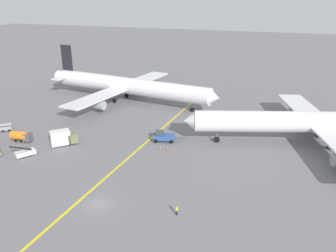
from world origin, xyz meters
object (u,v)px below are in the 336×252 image
(gse_fuel_bowser_stubby, at_px, (22,136))
(gse_baggage_cart_trailing, at_px, (6,128))
(gse_belt_loader_portside, at_px, (25,153))
(airliner_being_pushed, at_px, (313,123))
(airliner_at_gate_left, at_px, (128,86))
(ground_crew_marshaller_foreground, at_px, (177,210))
(pushback_tug, at_px, (163,136))
(traffic_cone_nose_right, at_px, (167,149))
(gse_catering_truck_tall, at_px, (63,138))
(traffic_cone_nose_left, at_px, (160,148))

(gse_fuel_bowser_stubby, xyz_separation_m, gse_baggage_cart_trailing, (-8.51, 3.79, -0.47))
(gse_belt_loader_portside, xyz_separation_m, gse_fuel_bowser_stubby, (-6.40, 6.09, 0.51))
(airliner_being_pushed, bearing_deg, gse_fuel_bowser_stubby, -160.26)
(gse_baggage_cart_trailing, bearing_deg, airliner_at_gate_left, 63.15)
(gse_fuel_bowser_stubby, relative_size, ground_crew_marshaller_foreground, 3.08)
(pushback_tug, bearing_deg, traffic_cone_nose_right, -58.32)
(airliner_at_gate_left, height_order, ground_crew_marshaller_foreground, airliner_at_gate_left)
(gse_catering_truck_tall, bearing_deg, airliner_being_pushed, 21.59)
(airliner_being_pushed, relative_size, gse_belt_loader_portside, 11.53)
(gse_baggage_cart_trailing, height_order, traffic_cone_nose_left, gse_baggage_cart_trailing)
(traffic_cone_nose_right, bearing_deg, airliner_being_pushed, 26.94)
(gse_baggage_cart_trailing, bearing_deg, gse_belt_loader_portside, -33.54)
(gse_catering_truck_tall, xyz_separation_m, gse_baggage_cart_trailing, (-18.88, 2.00, -0.90))
(airliner_being_pushed, distance_m, gse_catering_truck_tall, 56.53)
(traffic_cone_nose_right, bearing_deg, gse_fuel_bowser_stubby, -167.23)
(airliner_at_gate_left, bearing_deg, pushback_tug, -49.54)
(ground_crew_marshaller_foreground, bearing_deg, traffic_cone_nose_left, 117.82)
(gse_catering_truck_tall, distance_m, gse_fuel_bowser_stubby, 10.53)
(traffic_cone_nose_right, bearing_deg, gse_belt_loader_portside, -153.13)
(gse_belt_loader_portside, bearing_deg, airliner_being_pushed, 26.90)
(airliner_at_gate_left, height_order, gse_catering_truck_tall, airliner_at_gate_left)
(airliner_at_gate_left, height_order, gse_baggage_cart_trailing, airliner_at_gate_left)
(airliner_being_pushed, xyz_separation_m, traffic_cone_nose_right, (-29.50, -14.99, -4.77))
(gse_baggage_cart_trailing, bearing_deg, gse_fuel_bowser_stubby, -24.02)
(gse_baggage_cart_trailing, bearing_deg, airliner_being_pushed, 14.73)
(gse_belt_loader_portside, bearing_deg, pushback_tug, 36.21)
(gse_baggage_cart_trailing, bearing_deg, traffic_cone_nose_left, 4.94)
(airliner_being_pushed, distance_m, gse_fuel_bowser_stubby, 66.87)
(gse_catering_truck_tall, relative_size, traffic_cone_nose_left, 9.75)
(gse_belt_loader_portside, bearing_deg, ground_crew_marshaller_foreground, -12.71)
(gse_belt_loader_portside, xyz_separation_m, ground_crew_marshaller_foreground, (36.80, -8.30, 0.04))
(airliner_being_pushed, bearing_deg, traffic_cone_nose_left, -153.82)
(pushback_tug, relative_size, traffic_cone_nose_left, 13.77)
(gse_fuel_bowser_stubby, distance_m, gse_baggage_cart_trailing, 9.33)
(airliner_at_gate_left, height_order, traffic_cone_nose_right, airliner_at_gate_left)
(gse_baggage_cart_trailing, bearing_deg, pushback_tug, 11.45)
(gse_catering_truck_tall, bearing_deg, gse_baggage_cart_trailing, 173.94)
(gse_fuel_bowser_stubby, relative_size, traffic_cone_nose_left, 8.52)
(airliner_at_gate_left, relative_size, airliner_being_pushed, 1.07)
(traffic_cone_nose_left, bearing_deg, pushback_tug, 102.73)
(pushback_tug, distance_m, ground_crew_marshaller_foreground, 28.94)
(airliner_being_pushed, bearing_deg, gse_belt_loader_portside, -153.10)
(gse_belt_loader_portside, height_order, gse_fuel_bowser_stubby, gse_belt_loader_portside)
(gse_belt_loader_portside, distance_m, traffic_cone_nose_right, 30.21)
(gse_catering_truck_tall, relative_size, gse_fuel_bowser_stubby, 1.14)
(airliner_at_gate_left, xyz_separation_m, gse_catering_truck_tall, (1.72, -35.88, -3.27))
(ground_crew_marshaller_foreground, distance_m, traffic_cone_nose_right, 24.06)
(traffic_cone_nose_right, height_order, traffic_cone_nose_left, same)
(airliner_being_pushed, height_order, traffic_cone_nose_left, airliner_being_pushed)
(ground_crew_marshaller_foreground, relative_size, traffic_cone_nose_left, 2.77)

